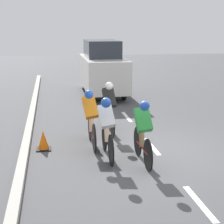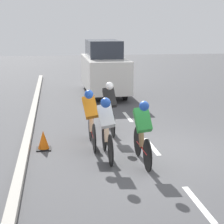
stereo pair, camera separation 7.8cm
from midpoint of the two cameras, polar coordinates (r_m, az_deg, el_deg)
The scene contains 11 objects.
ground_plane at distance 9.34m, azimuth 6.53°, elevation -6.05°, with size 60.00×60.00×0.00m, color #4C4C4F.
lane_stripe_near at distance 6.94m, azimuth 12.88°, elevation -13.37°, with size 0.12×1.40×0.01m, color white.
lane_stripe_mid at distance 9.74m, azimuth 5.83°, elevation -5.20°, with size 0.12×1.40×0.01m, color white.
lane_stripe_far at distance 12.74m, azimuth 2.10°, elevation -0.73°, with size 0.12×1.40×0.01m, color white.
curb at distance 9.43m, azimuth -13.38°, elevation -5.70°, with size 0.20×26.99×0.14m, color #B7B2A8.
cyclist_green at distance 8.30m, azimuth 4.46°, elevation -2.87°, with size 0.37×1.68×1.50m.
cyclist_orange at distance 9.46m, azimuth -3.49°, elevation -0.75°, with size 0.41×1.71×1.53m.
cyclist_white at distance 8.59m, azimuth -1.07°, elevation -2.21°, with size 0.40×1.76×1.51m.
cyclist_black at distance 10.65m, azimuth -0.61°, elevation 0.87°, with size 0.38×1.66×1.53m.
support_car at distance 16.71m, azimuth -1.61°, elevation 6.71°, with size 1.70×4.59×2.39m.
traffic_cone at distance 9.54m, azimuth -10.65°, elevation -4.30°, with size 0.36×0.36×0.49m.
Camera 1 is at (2.50, 8.47, 3.07)m, focal length 60.00 mm.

